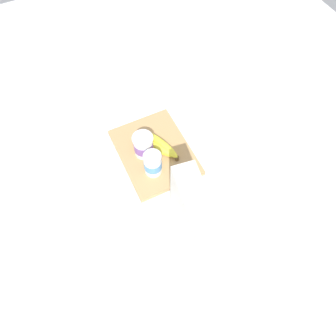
% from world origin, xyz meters
% --- Properties ---
extents(ground_plane, '(2.40, 2.40, 0.00)m').
position_xyz_m(ground_plane, '(0.00, 0.00, 0.00)').
color(ground_plane, white).
extents(cutting_board, '(0.32, 0.25, 0.02)m').
position_xyz_m(cutting_board, '(0.00, 0.00, 0.01)').
color(cutting_board, tan).
rests_on(cutting_board, ground_plane).
extents(cereal_box, '(0.20, 0.09, 0.29)m').
position_xyz_m(cereal_box, '(-0.32, 0.03, 0.14)').
color(cereal_box, white).
rests_on(cereal_box, ground_plane).
extents(yogurt_cup_front, '(0.06, 0.06, 0.10)m').
position_xyz_m(yogurt_cup_front, '(-0.07, 0.04, 0.07)').
color(yogurt_cup_front, white).
rests_on(yogurt_cup_front, cutting_board).
extents(yogurt_cup_back, '(0.07, 0.07, 0.09)m').
position_xyz_m(yogurt_cup_back, '(0.01, 0.04, 0.07)').
color(yogurt_cup_back, white).
rests_on(yogurt_cup_back, cutting_board).
extents(banana_bunch, '(0.16, 0.13, 0.04)m').
position_xyz_m(banana_bunch, '(-0.00, -0.02, 0.04)').
color(banana_bunch, yellow).
rests_on(banana_bunch, cutting_board).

